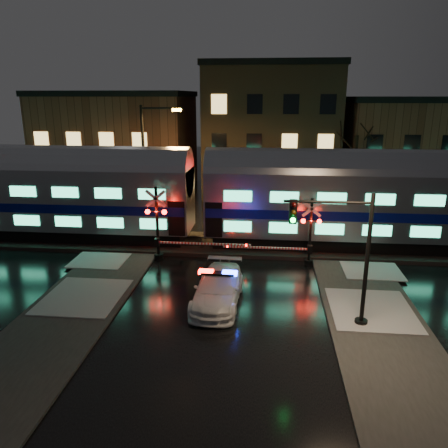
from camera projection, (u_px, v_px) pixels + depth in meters
The scene contains 13 objects.
ground at pixel (229, 279), 22.51m from camera, with size 120.00×120.00×0.00m, color black.
ballast at pixel (236, 245), 27.25m from camera, with size 90.00×4.20×0.24m, color black.
sidewalk_left at pixel (53, 331), 17.40m from camera, with size 4.00×20.00×0.12m, color #2D2D2D.
sidewalk_right at pixel (389, 349), 16.14m from camera, with size 4.00×20.00×0.12m, color #2D2D2D.
building_left at pixel (119, 143), 43.49m from camera, with size 14.00×10.00×9.00m, color brown.
building_mid at pixel (271, 131), 42.16m from camera, with size 12.00×11.00×11.50m, color brown.
building_right at pixel (409, 149), 40.85m from camera, with size 12.00×10.00×8.50m, color brown.
train at pixel (199, 193), 26.54m from camera, with size 51.00×3.12×5.92m.
police_car at pixel (218, 289), 19.65m from camera, with size 2.19×5.00×1.59m.
crossing_signal_right at pixel (303, 238), 23.88m from camera, with size 5.39×0.64×3.82m.
crossing_signal_left at pixel (163, 231), 24.60m from camera, with size 6.01×0.67×4.25m.
traffic_light at pixel (345, 258), 17.11m from camera, with size 3.59×0.67×5.56m.
streetlight at pixel (148, 158), 30.35m from camera, with size 2.84×0.30×8.48m.
Camera 1 is at (1.85, -20.71, 9.07)m, focal length 35.00 mm.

